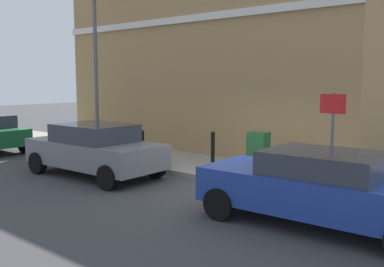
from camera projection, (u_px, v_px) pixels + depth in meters
The scene contains 10 objects.
ground at pixel (231, 191), 10.64m from camera, with size 80.00×80.00×0.00m, color #38383A.
sidewalk at pixel (123, 153), 15.81m from camera, with size 2.80×30.00×0.15m, color gray.
corner_building at pixel (234, 52), 17.91m from camera, with size 6.74×12.73×7.81m.
car_blue at pixel (320, 187), 8.01m from camera, with size 2.01×4.51×1.43m.
car_grey at pixel (95, 149), 12.31m from camera, with size 2.03×4.25×1.49m.
utility_cabinet at pixel (258, 154), 12.02m from camera, with size 0.46×0.61×1.15m.
bollard_near_cabinet at pixel (213, 147), 13.15m from camera, with size 0.14×0.14×1.04m.
bollard_far_kerb at pixel (142, 145), 13.46m from camera, with size 0.14×0.14×1.04m.
street_sign at pixel (332, 128), 9.75m from camera, with size 0.08×0.60×2.30m.
lamppost at pixel (96, 65), 16.00m from camera, with size 0.20×0.44×5.72m.
Camera 1 is at (-8.61, -5.89, 2.72)m, focal length 40.36 mm.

